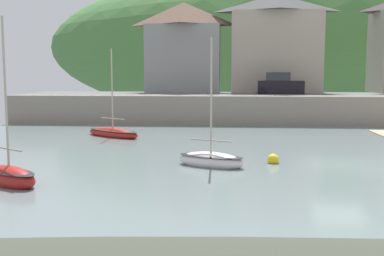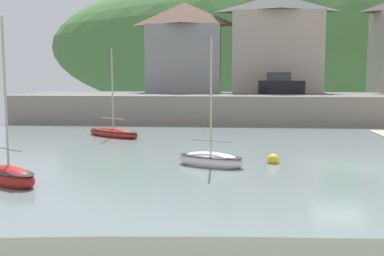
{
  "view_description": "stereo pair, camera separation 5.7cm",
  "coord_description": "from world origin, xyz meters",
  "px_view_note": "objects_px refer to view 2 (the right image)",
  "views": [
    {
      "loc": [
        -5.36,
        -22.26,
        4.28
      ],
      "look_at": [
        -7.21,
        1.82,
        1.44
      ],
      "focal_mm": 43.83,
      "sensor_mm": 36.0,
      "label": 1
    },
    {
      "loc": [
        -5.3,
        -22.25,
        4.28
      ],
      "look_at": [
        -7.21,
        1.82,
        1.44
      ],
      "focal_mm": 43.83,
      "sensor_mm": 36.0,
      "label": 2
    }
  ],
  "objects_px": {
    "waterfront_building_centre": "(276,43)",
    "fishing_boat_green": "(211,160)",
    "mooring_buoy": "(273,160)",
    "waterfront_building_left": "(184,47)",
    "rowboat_small_beached": "(9,176)",
    "parked_car_near_slipway": "(280,85)",
    "sailboat_far_left": "(113,133)"
  },
  "relations": [
    {
      "from": "fishing_boat_green",
      "to": "mooring_buoy",
      "type": "bearing_deg",
      "value": 39.83
    },
    {
      "from": "fishing_boat_green",
      "to": "rowboat_small_beached",
      "type": "xyz_separation_m",
      "value": [
        -7.63,
        -4.18,
        0.03
      ]
    },
    {
      "from": "sailboat_far_left",
      "to": "parked_car_near_slipway",
      "type": "height_order",
      "value": "sailboat_far_left"
    },
    {
      "from": "sailboat_far_left",
      "to": "mooring_buoy",
      "type": "distance_m",
      "value": 13.21
    },
    {
      "from": "waterfront_building_centre",
      "to": "fishing_boat_green",
      "type": "bearing_deg",
      "value": -101.71
    },
    {
      "from": "sailboat_far_left",
      "to": "waterfront_building_centre",
      "type": "bearing_deg",
      "value": 87.02
    },
    {
      "from": "waterfront_building_centre",
      "to": "mooring_buoy",
      "type": "distance_m",
      "value": 26.3
    },
    {
      "from": "parked_car_near_slipway",
      "to": "waterfront_building_centre",
      "type": "bearing_deg",
      "value": 92.54
    },
    {
      "from": "sailboat_far_left",
      "to": "mooring_buoy",
      "type": "bearing_deg",
      "value": -7.22
    },
    {
      "from": "fishing_boat_green",
      "to": "rowboat_small_beached",
      "type": "distance_m",
      "value": 8.7
    },
    {
      "from": "mooring_buoy",
      "to": "waterfront_building_left",
      "type": "bearing_deg",
      "value": 104.82
    },
    {
      "from": "sailboat_far_left",
      "to": "rowboat_small_beached",
      "type": "bearing_deg",
      "value": -58.66
    },
    {
      "from": "rowboat_small_beached",
      "to": "parked_car_near_slipway",
      "type": "xyz_separation_m",
      "value": [
        13.07,
        25.84,
        2.87
      ]
    },
    {
      "from": "waterfront_building_left",
      "to": "waterfront_building_centre",
      "type": "relative_size",
      "value": 0.93
    },
    {
      "from": "fishing_boat_green",
      "to": "sailboat_far_left",
      "type": "relative_size",
      "value": 1.0
    },
    {
      "from": "sailboat_far_left",
      "to": "parked_car_near_slipway",
      "type": "bearing_deg",
      "value": 77.97
    },
    {
      "from": "rowboat_small_beached",
      "to": "waterfront_building_centre",
      "type": "bearing_deg",
      "value": 99.87
    },
    {
      "from": "waterfront_building_left",
      "to": "parked_car_near_slipway",
      "type": "xyz_separation_m",
      "value": [
        9.16,
        -4.5,
        -3.72
      ]
    },
    {
      "from": "fishing_boat_green",
      "to": "sailboat_far_left",
      "type": "bearing_deg",
      "value": 147.81
    },
    {
      "from": "fishing_boat_green",
      "to": "parked_car_near_slipway",
      "type": "height_order",
      "value": "fishing_boat_green"
    },
    {
      "from": "parked_car_near_slipway",
      "to": "waterfront_building_left",
      "type": "bearing_deg",
      "value": 156.15
    },
    {
      "from": "fishing_boat_green",
      "to": "rowboat_small_beached",
      "type": "relative_size",
      "value": 0.92
    },
    {
      "from": "waterfront_building_left",
      "to": "mooring_buoy",
      "type": "xyz_separation_m",
      "value": [
        6.67,
        -25.21,
        -6.76
      ]
    },
    {
      "from": "waterfront_building_centre",
      "to": "sailboat_far_left",
      "type": "relative_size",
      "value": 1.58
    },
    {
      "from": "waterfront_building_left",
      "to": "rowboat_small_beached",
      "type": "xyz_separation_m",
      "value": [
        -3.91,
        -30.34,
        -6.6
      ]
    },
    {
      "from": "waterfront_building_left",
      "to": "parked_car_near_slipway",
      "type": "height_order",
      "value": "waterfront_building_left"
    },
    {
      "from": "waterfront_building_centre",
      "to": "mooring_buoy",
      "type": "relative_size",
      "value": 16.83
    },
    {
      "from": "waterfront_building_centre",
      "to": "waterfront_building_left",
      "type": "bearing_deg",
      "value": 180.0
    },
    {
      "from": "waterfront_building_centre",
      "to": "fishing_boat_green",
      "type": "xyz_separation_m",
      "value": [
        -5.42,
        -26.16,
        -6.94
      ]
    },
    {
      "from": "rowboat_small_beached",
      "to": "fishing_boat_green",
      "type": "bearing_deg",
      "value": 61.85
    },
    {
      "from": "mooring_buoy",
      "to": "fishing_boat_green",
      "type": "bearing_deg",
      "value": -162.06
    },
    {
      "from": "sailboat_far_left",
      "to": "mooring_buoy",
      "type": "relative_size",
      "value": 10.68
    }
  ]
}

